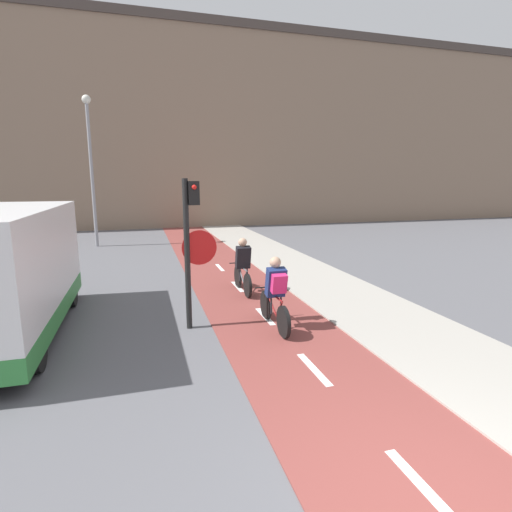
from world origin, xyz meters
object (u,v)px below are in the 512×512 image
object	(u,v)px
street_lamp_far	(90,155)
cyclist_near	(275,294)
cyclist_far	(243,268)
van	(0,276)
traffic_light_pole	(191,237)

from	to	relation	value
street_lamp_far	cyclist_near	xyz separation A→B (m)	(4.32, -11.55, -3.20)
cyclist_far	van	distance (m)	5.25
cyclist_near	traffic_light_pole	bearing A→B (deg)	161.42
van	cyclist_near	bearing A→B (deg)	-11.45
cyclist_near	van	bearing A→B (deg)	168.55
street_lamp_far	cyclist_far	bearing A→B (deg)	-63.97
cyclist_near	van	world-z (taller)	van
traffic_light_pole	cyclist_far	bearing A→B (deg)	54.26
cyclist_far	cyclist_near	bearing A→B (deg)	-90.56
traffic_light_pole	street_lamp_far	bearing A→B (deg)	104.23
cyclist_far	traffic_light_pole	bearing A→B (deg)	-125.74
traffic_light_pole	street_lamp_far	world-z (taller)	street_lamp_far
traffic_light_pole	cyclist_far	distance (m)	2.88
street_lamp_far	cyclist_far	distance (m)	10.42
traffic_light_pole	cyclist_far	world-z (taller)	traffic_light_pole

